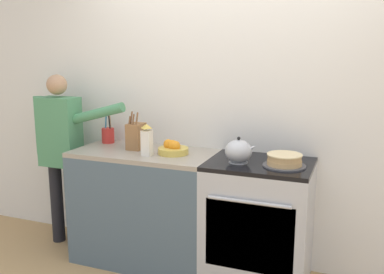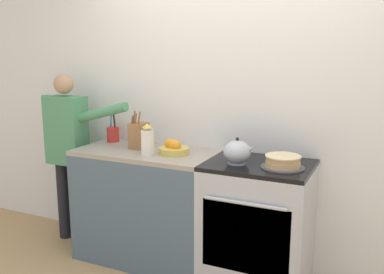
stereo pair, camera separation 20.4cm
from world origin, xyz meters
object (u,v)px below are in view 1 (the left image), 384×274
Objects in this scene: person_baker at (61,146)px; stove_range at (258,223)px; fruit_bowl at (173,149)px; tea_kettle at (239,151)px; layer_cake at (284,161)px; knife_block at (136,136)px; milk_carton at (147,141)px; utensil_crock at (108,135)px.

stove_range is at bearing 3.32° from person_baker.
fruit_bowl reaches higher than stove_range.
tea_kettle is 1.61m from person_baker.
layer_cake is 1.25× the size of tea_kettle.
knife_block reaches higher than layer_cake.
person_baker is (-0.91, 0.15, -0.15)m from milk_carton.
utensil_crock is 1.34× the size of fruit_bowl.
person_baker is (-1.74, 0.03, 0.43)m from stove_range.
milk_carton is at bearing -28.89° from utensil_crock.
utensil_crock reaches higher than stove_range.
stove_range is at bearing 24.70° from tea_kettle.
knife_block is at bearing 172.67° from fruit_bowl.
person_baker is (-0.72, -0.02, -0.14)m from knife_block.
knife_block is 0.20× the size of person_baker.
person_baker reaches higher than utensil_crock.
tea_kettle reaches higher than fruit_bowl.
person_baker is (-1.92, 0.07, -0.07)m from layer_cake.
utensil_crock reaches higher than layer_cake.
fruit_bowl is at bearing 176.80° from layer_cake.
person_baker is at bearing 178.62° from fruit_bowl.
stove_range is at bearing 165.25° from layer_cake.
layer_cake reaches higher than stove_range.
tea_kettle is 1.24m from utensil_crock.
fruit_bowl is (0.34, -0.04, -0.07)m from knife_block.
utensil_crock is at bearing 172.96° from stove_range.
stove_range is at bearing -0.08° from fruit_bowl.
layer_cake is at bearing -14.75° from stove_range.
fruit_bowl is at bearing 179.92° from stove_range.
milk_carton is (-0.84, -0.12, 0.58)m from stove_range.
fruit_bowl reaches higher than layer_cake.
fruit_bowl is (-0.54, 0.07, -0.04)m from tea_kettle.
utensil_crock reaches higher than tea_kettle.
milk_carton is (-0.16, -0.12, 0.08)m from fruit_bowl.
milk_carton is at bearing -142.49° from fruit_bowl.
layer_cake is at bearing -3.20° from fruit_bowl.
fruit_bowl is at bearing -7.33° from knife_block.
milk_carton is at bearing -171.79° from stove_range.
tea_kettle is (-0.32, -0.02, 0.04)m from layer_cake.
tea_kettle reaches higher than stove_range.
milk_carton reaches higher than fruit_bowl.
stove_range is 1.02m from milk_carton.
person_baker is at bearing 176.75° from tea_kettle.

